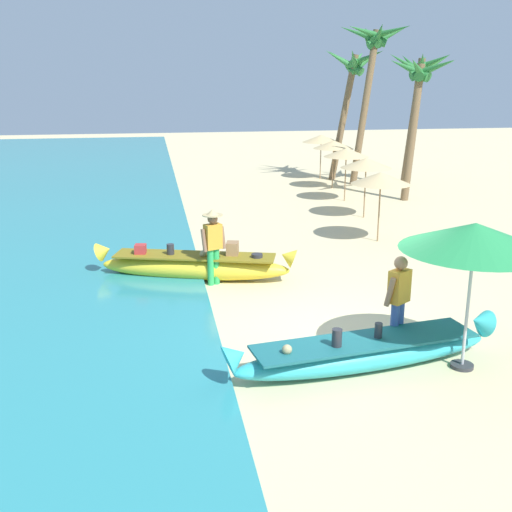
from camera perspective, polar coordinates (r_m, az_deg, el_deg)
The scene contains 15 objects.
ground_plane at distance 11.26m, azimuth 7.66°, elevation -7.14°, with size 80.00×80.00×0.00m, color beige.
boat_cyan_foreground at distance 10.02m, azimuth 9.86°, elevation -8.64°, with size 4.63×1.40×0.77m.
boat_yellow_midground at distance 14.06m, azimuth -5.57°, elevation -0.88°, with size 4.50×1.88×0.86m.
person_vendor_hatted at distance 13.50m, azimuth -3.93°, elevation 1.33°, with size 0.58×0.44×1.68m.
person_tourist_customer at distance 10.49m, azimuth 12.84°, elevation -3.77°, with size 0.56×0.47×1.64m.
patio_umbrella_large at distance 9.81m, azimuth 19.29°, elevation 1.63°, with size 2.22×2.22×2.34m.
parasol_row_0 at distance 17.24m, azimuth 11.29°, elevation 6.96°, with size 1.60×1.60×1.91m.
parasol_row_1 at distance 20.14m, azimuth 10.00°, elevation 8.33°, with size 1.60×1.60×1.91m.
parasol_row_2 at distance 22.77m, azimuth 8.22°, elevation 9.31°, with size 1.60×1.60×1.91m.
parasol_row_3 at distance 25.29m, azimuth 7.07°, elevation 10.03°, with size 1.60×1.60×1.91m.
parasol_row_4 at distance 27.58m, azimuth 5.95°, elevation 10.58°, with size 1.60×1.60×1.91m.
palm_tree_tall_inland at distance 26.31m, azimuth 14.68°, elevation 15.39°, with size 2.70×2.70×5.34m.
palm_tree_leaning_seaward at distance 27.66m, azimuth 8.72°, elevation 16.01°, with size 2.50×2.64×5.55m.
palm_tree_mid_cluster at distance 23.29m, azimuth 14.61°, elevation 14.94°, with size 2.44×2.41×5.07m.
palm_tree_far_behind at distance 26.42m, azimuth 10.66°, elevation 17.76°, with size 2.85×2.47×6.42m.
Camera 1 is at (-3.17, -9.85, 4.45)m, focal length 43.96 mm.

